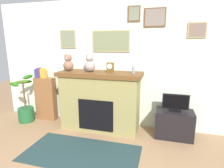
# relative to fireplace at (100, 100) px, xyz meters

# --- Properties ---
(back_wall) EXTENTS (5.20, 0.15, 2.60)m
(back_wall) POSITION_rel_fireplace_xyz_m (0.11, 0.35, 0.71)
(back_wall) COLOR silver
(back_wall) RESTS_ON ground_plane
(fireplace) EXTENTS (1.66, 0.64, 1.18)m
(fireplace) POSITION_rel_fireplace_xyz_m (0.00, 0.00, 0.00)
(fireplace) COLOR olive
(fireplace) RESTS_ON ground_plane
(bookshelf) EXTENTS (0.47, 0.16, 1.20)m
(bookshelf) POSITION_rel_fireplace_xyz_m (-1.36, 0.09, -0.06)
(bookshelf) COLOR brown
(bookshelf) RESTS_ON ground_plane
(potted_plant) EXTENTS (0.50, 0.59, 1.06)m
(potted_plant) POSITION_rel_fireplace_xyz_m (-1.73, -0.15, -0.28)
(potted_plant) COLOR #1E592D
(potted_plant) RESTS_ON ground_plane
(tv_stand) EXTENTS (0.68, 0.40, 0.52)m
(tv_stand) POSITION_rel_fireplace_xyz_m (1.44, -0.01, -0.34)
(tv_stand) COLOR black
(tv_stand) RESTS_ON ground_plane
(television) EXTENTS (0.46, 0.14, 0.32)m
(television) POSITION_rel_fireplace_xyz_m (1.44, -0.01, 0.07)
(television) COLOR black
(television) RESTS_ON tv_stand
(area_rug) EXTENTS (1.85, 0.92, 0.01)m
(area_rug) POSITION_rel_fireplace_xyz_m (0.00, -0.97, -0.59)
(area_rug) COLOR #213839
(area_rug) RESTS_ON ground_plane
(candle_jar) EXTENTS (0.06, 0.06, 0.13)m
(candle_jar) POSITION_rel_fireplace_xyz_m (0.66, -0.02, 0.65)
(candle_jar) COLOR gray
(candle_jar) RESTS_ON fireplace
(mantel_clock) EXTENTS (0.12, 0.09, 0.19)m
(mantel_clock) POSITION_rel_fireplace_xyz_m (0.22, -0.02, 0.68)
(mantel_clock) COLOR brown
(mantel_clock) RESTS_ON fireplace
(teddy_bear_grey) EXTENTS (0.21, 0.21, 0.33)m
(teddy_bear_grey) POSITION_rel_fireplace_xyz_m (-0.67, -0.02, 0.73)
(teddy_bear_grey) COLOR #865C46
(teddy_bear_grey) RESTS_ON fireplace
(teddy_bear_tan) EXTENTS (0.22, 0.22, 0.35)m
(teddy_bear_tan) POSITION_rel_fireplace_xyz_m (-0.20, -0.02, 0.74)
(teddy_bear_tan) COLOR gray
(teddy_bear_tan) RESTS_ON fireplace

